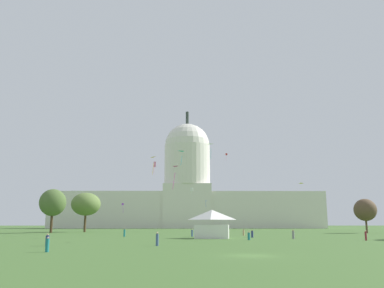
{
  "coord_description": "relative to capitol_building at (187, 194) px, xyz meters",
  "views": [
    {
      "loc": [
        -5.95,
        -38.52,
        3.02
      ],
      "look_at": [
        -4.68,
        62.0,
        22.81
      ],
      "focal_mm": 37.47,
      "sensor_mm": 36.0,
      "label": 1
    }
  ],
  "objects": [
    {
      "name": "capitol_building",
      "position": [
        0.0,
        0.0,
        0.0
      ],
      "size": [
        149.29,
        25.87,
        66.78
      ],
      "color": "silver",
      "rests_on": "ground_plane"
    },
    {
      "name": "person_teal_edge_west",
      "position": [
        10.92,
        -153.7,
        -18.28
      ],
      "size": [
        0.62,
        0.62,
        1.48
      ],
      "rotation": [
        0.0,
        0.0,
        3.77
      ],
      "color": "#1E757A",
      "rests_on": "ground_plane"
    },
    {
      "name": "person_maroon_mid_right",
      "position": [
        30.8,
        -156.06,
        -18.13
      ],
      "size": [
        0.35,
        0.35,
        1.73
      ],
      "rotation": [
        0.0,
        0.0,
        1.52
      ],
      "color": "maroon",
      "rests_on": "ground_plane"
    },
    {
      "name": "kite_white_low",
      "position": [
        1.58,
        -81.39,
        -4.16
      ],
      "size": [
        1.08,
        1.06,
        3.16
      ],
      "rotation": [
        0.0,
        0.0,
        4.64
      ],
      "color": "white"
    },
    {
      "name": "person_navy_back_right",
      "position": [
        13.43,
        -141.83,
        -18.25
      ],
      "size": [
        0.49,
        0.49,
        1.54
      ],
      "rotation": [
        0.0,
        0.0,
        3.27
      ],
      "color": "navy",
      "rests_on": "ground_plane"
    },
    {
      "name": "kite_red_high",
      "position": [
        19.94,
        -25.78,
        18.28
      ],
      "size": [
        0.98,
        0.99,
        3.72
      ],
      "rotation": [
        0.0,
        0.0,
        0.16
      ],
      "color": "red"
    },
    {
      "name": "person_navy_mid_left",
      "position": [
        -18.57,
        -171.82,
        -18.23
      ],
      "size": [
        0.54,
        0.54,
        1.59
      ],
      "rotation": [
        0.0,
        0.0,
        6.13
      ],
      "color": "navy",
      "rests_on": "ground_plane"
    },
    {
      "name": "kite_lime_mid",
      "position": [
        6.26,
        -121.5,
        4.06
      ],
      "size": [
        1.7,
        1.23,
        3.71
      ],
      "rotation": [
        0.0,
        0.0,
        2.88
      ],
      "color": "#8CD133"
    },
    {
      "name": "kite_pink_low",
      "position": [
        -8.12,
        -128.33,
        -2.02
      ],
      "size": [
        0.58,
        0.26,
        3.25
      ],
      "rotation": [
        0.0,
        0.0,
        5.39
      ],
      "color": "pink"
    },
    {
      "name": "kite_magenta_low",
      "position": [
        -2.63,
        -158.38,
        -7.06
      ],
      "size": [
        1.33,
        1.55,
        3.62
      ],
      "rotation": [
        0.0,
        0.0,
        5.17
      ],
      "color": "#D1339E"
    },
    {
      "name": "kite_yellow_low",
      "position": [
        38.31,
        -92.25,
        -2.97
      ],
      "size": [
        1.42,
        0.91,
        0.32
      ],
      "rotation": [
        0.0,
        0.0,
        5.98
      ],
      "color": "yellow"
    },
    {
      "name": "ground_plane",
      "position": [
        5.85,
        -187.94,
        -18.94
      ],
      "size": [
        800.0,
        800.0,
        0.0
      ],
      "primitive_type": "plane",
      "color": "#42662D"
    },
    {
      "name": "person_grey_back_left",
      "position": [
        20.23,
        -148.42,
        -18.18
      ],
      "size": [
        0.61,
        0.61,
        1.69
      ],
      "rotation": [
        0.0,
        0.0,
        2.6
      ],
      "color": "gray",
      "rests_on": "ground_plane"
    },
    {
      "name": "event_tent",
      "position": [
        4.87,
        -145.94,
        -16.17
      ],
      "size": [
        7.58,
        6.6,
        5.53
      ],
      "rotation": [
        0.0,
        0.0,
        -0.14
      ],
      "color": "white",
      "rests_on": "ground_plane"
    },
    {
      "name": "kite_violet_low",
      "position": [
        -23.04,
        -81.69,
        -9.9
      ],
      "size": [
        0.83,
        0.22,
        3.42
      ],
      "rotation": [
        0.0,
        0.0,
        2.36
      ],
      "color": "purple"
    },
    {
      "name": "person_teal_lawn_far_right",
      "position": [
        -13.8,
        -136.54,
        -18.12
      ],
      "size": [
        0.43,
        0.43,
        1.78
      ],
      "rotation": [
        0.0,
        0.0,
        0.14
      ],
      "color": "#1E757A",
      "rests_on": "ground_plane"
    },
    {
      "name": "kite_cyan_mid",
      "position": [
        -1.16,
        -133.59,
        0.31
      ],
      "size": [
        1.65,
        1.64,
        3.36
      ],
      "rotation": [
        0.0,
        0.0,
        0.78
      ],
      "color": "#33BCDB"
    },
    {
      "name": "person_denim_front_right",
      "position": [
        1.06,
        -136.25,
        -18.18
      ],
      "size": [
        0.45,
        0.45,
        1.67
      ],
      "rotation": [
        0.0,
        0.0,
        4.89
      ],
      "color": "#3D5684",
      "rests_on": "ground_plane"
    },
    {
      "name": "person_teal_aisle_center",
      "position": [
        -14.74,
        -183.08,
        -18.23
      ],
      "size": [
        0.53,
        0.53,
        1.56
      ],
      "rotation": [
        0.0,
        0.0,
        3.99
      ],
      "color": "#1E757A",
      "rests_on": "ground_plane"
    },
    {
      "name": "kite_blue_low",
      "position": [
        9.62,
        -20.61,
        -5.49
      ],
      "size": [
        0.47,
        1.0,
        4.24
      ],
      "rotation": [
        0.0,
        0.0,
        0.63
      ],
      "color": "blue"
    },
    {
      "name": "person_tan_lawn_far_left",
      "position": [
        13.32,
        -129.76,
        -18.26
      ],
      "size": [
        0.61,
        0.61,
        1.53
      ],
      "rotation": [
        0.0,
        0.0,
        3.73
      ],
      "color": "tan",
      "rests_on": "ground_plane"
    },
    {
      "name": "tree_west_near",
      "position": [
        -40.79,
        -103.6,
        -9.96
      ],
      "size": [
        8.45,
        7.8,
        13.09
      ],
      "color": "#42301E",
      "rests_on": "ground_plane"
    },
    {
      "name": "person_denim_front_center",
      "position": [
        -4.04,
        -171.77,
        -18.11
      ],
      "size": [
        0.51,
        0.51,
        1.8
      ],
      "rotation": [
        0.0,
        0.0,
        0.62
      ],
      "color": "#3D5684",
      "rests_on": "ground_plane"
    },
    {
      "name": "tree_west_mid",
      "position": [
        -33.77,
        -91.43,
        -9.88
      ],
      "size": [
        12.88,
        13.01,
        12.89
      ],
      "color": "#4C3823",
      "rests_on": "ground_plane"
    },
    {
      "name": "kite_gold_low",
      "position": [
        -7.24,
        -137.98,
        -1.89
      ],
      "size": [
        1.61,
        1.82,
        3.98
      ],
      "rotation": [
        0.0,
        0.0,
        2.23
      ],
      "color": "gold"
    },
    {
      "name": "tree_east_far",
      "position": [
        52.67,
        -107.28,
        -12.23
      ],
      "size": [
        8.95,
        8.8,
        9.99
      ],
      "color": "brown",
      "rests_on": "ground_plane"
    }
  ]
}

